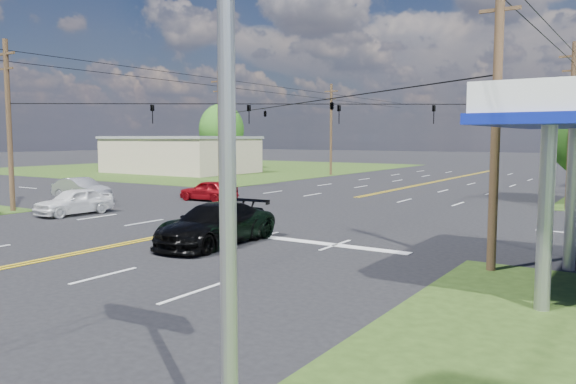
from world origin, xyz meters
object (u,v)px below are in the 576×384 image
Objects in this scene: pole_sw at (9,123)px; pickup_dkgreen at (216,224)px; retail_nw at (180,156)px; pole_ne at (571,124)px; pole_left_far at (331,128)px; pole_se at (496,111)px; tree_far_l at (222,130)px; suv_black at (213,224)px; pickup_white at (74,201)px; pole_nw at (220,128)px; sedan_silver at (81,189)px.

pole_sw is 16.43m from pickup_dkgreen.
pole_ne is (43.00, -13.00, 2.92)m from retail_nw.
retail_nw is at bearing -160.56° from pole_left_far.
pole_se reaches higher than pickup_dkgreen.
tree_far_l is (-2.00, 10.00, 3.19)m from retail_nw.
retail_nw is 45.02m from pole_ne.
tree_far_l reaches higher than suv_black.
pole_se is at bearing -0.21° from pickup_white.
pole_sw is 26.00m from pole_se.
pole_sw is at bearing -61.26° from retail_nw.
pole_nw is at bearing 124.94° from suv_black.
pole_sw is at bearing -65.14° from tree_far_l.
suv_black is at bearing -50.58° from pole_nw.
pole_nw is 1.00× the size of pole_ne.
pole_se reaches higher than tree_far_l.
retail_nw is at bearing 127.57° from pickup_white.
tree_far_l is at bearing 137.66° from pole_se.
pole_se is 2.26× the size of pickup_white.
suv_black is (16.00, -38.46, -4.37)m from pole_left_far.
pickup_white is at bearing 168.30° from pickup_dkgreen.
tree_far_l is 39.86m from sedan_silver.
pole_left_far reaches higher than sedan_silver.
retail_nw is at bearing 142.59° from pole_nw.
pole_se is 31.62m from pole_nw.
suv_black is (-10.00, -1.46, -4.12)m from pole_se.
pole_sw is 1.00× the size of pole_se.
pickup_dkgreen is (32.85, -32.14, -1.26)m from retail_nw.
pole_se and pole_nw have the same top height.
pole_se reaches higher than pickup_white.
retail_nw is at bearing 134.26° from pickup_dkgreen.
sedan_silver is (15.62, -25.47, -1.25)m from retail_nw.
pole_left_far reaches higher than pole_se.
pole_left_far reaches higher than pickup_dkgreen.
pickup_white is (-11.73, 2.14, -0.02)m from pickup_dkgreen.
pole_nw is (0.00, 18.00, 0.00)m from pole_sw.
pickup_white is (4.13, 1.00, -4.20)m from pole_sw.
pole_nw is at bearing 90.00° from pole_sw.
pole_left_far is 2.21× the size of sedan_silver.
pole_left_far reaches higher than retail_nw.
sedan_silver is at bearing 153.60° from suv_black.
pole_se is (26.00, 0.00, 0.00)m from pole_sw.
tree_far_l is at bearing 122.45° from pickup_white.
pole_ne reaches higher than tree_far_l.
pole_se is 1.00× the size of pole_ne.
pole_nw is at bearing 106.06° from pickup_white.
tree_far_l is 1.59× the size of suv_black.
pole_se is at bearing -54.90° from pole_left_far.
pole_left_far reaches higher than pole_sw.
retail_nw is at bearing -78.69° from tree_far_l.
pole_nw is at bearing 180.00° from pole_ne.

